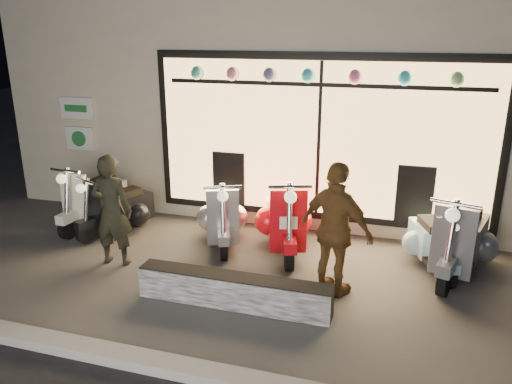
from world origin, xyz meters
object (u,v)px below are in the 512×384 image
scooter_red (284,217)px  woman (336,230)px  scooter_silver (222,214)px  man (112,210)px  graffiti_barrier (234,291)px

scooter_red → woman: 1.61m
scooter_red → woman: woman is taller
scooter_silver → woman: woman is taller
man → scooter_red: bearing=-154.6°
scooter_red → woman: (0.94, -1.24, 0.39)m
scooter_red → man: (-2.16, -1.29, 0.33)m
graffiti_barrier → scooter_silver: bearing=114.2°
graffiti_barrier → man: man is taller
graffiti_barrier → scooter_silver: scooter_silver is taller
scooter_red → man: size_ratio=1.01×
graffiti_barrier → scooter_silver: size_ratio=1.63×
woman → scooter_red: bearing=-27.1°
graffiti_barrier → scooter_silver: 2.05m
scooter_silver → woman: 2.32m
graffiti_barrier → scooter_red: size_ratio=1.47×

